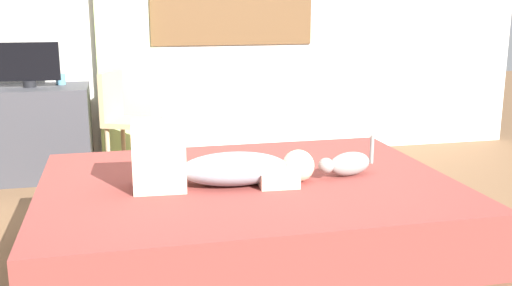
{
  "coord_description": "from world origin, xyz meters",
  "views": [
    {
      "loc": [
        -0.66,
        -2.97,
        1.38
      ],
      "look_at": [
        0.1,
        0.22,
        0.62
      ],
      "focal_mm": 41.89,
      "sensor_mm": 36.0,
      "label": 1
    }
  ],
  "objects_px": {
    "cup": "(61,79)",
    "bed": "(247,221)",
    "cat": "(347,164)",
    "chair_by_desk": "(124,116)",
    "desk": "(33,133)",
    "person_lying": "(215,164)",
    "tv_monitor": "(28,64)"
  },
  "relations": [
    {
      "from": "cup",
      "to": "cat",
      "type": "bearing_deg",
      "value": -52.62
    },
    {
      "from": "cup",
      "to": "chair_by_desk",
      "type": "xyz_separation_m",
      "value": [
        0.48,
        -0.27,
        -0.28
      ]
    },
    {
      "from": "cat",
      "to": "chair_by_desk",
      "type": "xyz_separation_m",
      "value": [
        -1.15,
        1.87,
        -0.03
      ]
    },
    {
      "from": "bed",
      "to": "cat",
      "type": "distance_m",
      "value": 0.63
    },
    {
      "from": "desk",
      "to": "tv_monitor",
      "type": "distance_m",
      "value": 0.55
    },
    {
      "from": "cat",
      "to": "bed",
      "type": "bearing_deg",
      "value": 174.42
    },
    {
      "from": "desk",
      "to": "cat",
      "type": "bearing_deg",
      "value": -47.43
    },
    {
      "from": "person_lying",
      "to": "cat",
      "type": "distance_m",
      "value": 0.73
    },
    {
      "from": "bed",
      "to": "cup",
      "type": "distance_m",
      "value": 2.41
    },
    {
      "from": "desk",
      "to": "chair_by_desk",
      "type": "distance_m",
      "value": 0.75
    },
    {
      "from": "desk",
      "to": "chair_by_desk",
      "type": "xyz_separation_m",
      "value": [
        0.72,
        -0.16,
        0.14
      ]
    },
    {
      "from": "desk",
      "to": "cup",
      "type": "distance_m",
      "value": 0.49
    },
    {
      "from": "cat",
      "to": "cup",
      "type": "xyz_separation_m",
      "value": [
        -1.63,
        2.14,
        0.25
      ]
    },
    {
      "from": "desk",
      "to": "chair_by_desk",
      "type": "bearing_deg",
      "value": -12.95
    },
    {
      "from": "bed",
      "to": "desk",
      "type": "relative_size",
      "value": 2.47
    },
    {
      "from": "bed",
      "to": "tv_monitor",
      "type": "xyz_separation_m",
      "value": [
        -1.31,
        1.98,
        0.69
      ]
    },
    {
      "from": "desk",
      "to": "person_lying",
      "type": "bearing_deg",
      "value": -60.82
    },
    {
      "from": "bed",
      "to": "desk",
      "type": "height_order",
      "value": "desk"
    },
    {
      "from": "person_lying",
      "to": "cat",
      "type": "bearing_deg",
      "value": 0.95
    },
    {
      "from": "bed",
      "to": "person_lying",
      "type": "bearing_deg",
      "value": -159.78
    },
    {
      "from": "person_lying",
      "to": "cat",
      "type": "xyz_separation_m",
      "value": [
        0.72,
        0.01,
        -0.05
      ]
    },
    {
      "from": "chair_by_desk",
      "to": "cup",
      "type": "bearing_deg",
      "value": 150.94
    },
    {
      "from": "person_lying",
      "to": "chair_by_desk",
      "type": "relative_size",
      "value": 1.09
    },
    {
      "from": "cup",
      "to": "chair_by_desk",
      "type": "height_order",
      "value": "chair_by_desk"
    },
    {
      "from": "desk",
      "to": "tv_monitor",
      "type": "height_order",
      "value": "tv_monitor"
    },
    {
      "from": "desk",
      "to": "tv_monitor",
      "type": "relative_size",
      "value": 1.87
    },
    {
      "from": "bed",
      "to": "desk",
      "type": "distance_m",
      "value": 2.38
    },
    {
      "from": "tv_monitor",
      "to": "cat",
      "type": "bearing_deg",
      "value": -47.56
    },
    {
      "from": "desk",
      "to": "tv_monitor",
      "type": "xyz_separation_m",
      "value": [
        0.01,
        0.0,
        0.55
      ]
    },
    {
      "from": "cup",
      "to": "bed",
      "type": "bearing_deg",
      "value": -62.49
    },
    {
      "from": "tv_monitor",
      "to": "cup",
      "type": "relative_size",
      "value": 5.29
    },
    {
      "from": "cat",
      "to": "cup",
      "type": "relative_size",
      "value": 3.85
    }
  ]
}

